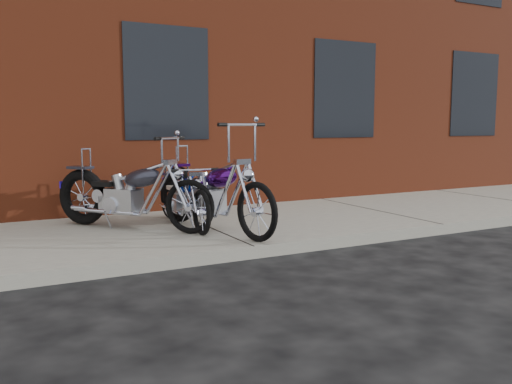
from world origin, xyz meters
TOP-DOWN VIEW (x-y plane):
  - ground at (0.00, 0.00)m, footprint 120.00×120.00m
  - sidewalk at (0.00, 1.50)m, footprint 22.00×3.00m
  - building_brick at (0.00, 8.00)m, footprint 22.00×10.00m
  - chopper_purple at (-0.05, 1.13)m, footprint 0.76×2.49m
  - chopper_blue at (-0.26, 1.63)m, footprint 0.49×2.03m
  - chopper_third at (-0.98, 1.73)m, footprint 1.65×1.95m

SIDE VIEW (x-z plane):
  - ground at x=0.00m, z-range 0.00..0.00m
  - sidewalk at x=0.00m, z-range 0.00..0.15m
  - chopper_blue at x=-0.26m, z-range 0.07..0.95m
  - chopper_third at x=-0.98m, z-range -0.03..1.21m
  - chopper_purple at x=-0.05m, z-range -0.10..1.31m
  - building_brick at x=0.00m, z-range 0.00..8.00m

